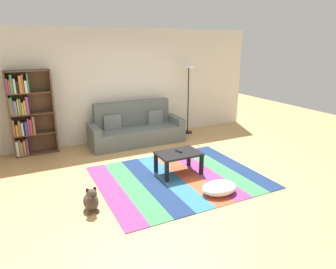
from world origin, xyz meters
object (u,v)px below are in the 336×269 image
at_px(dog, 91,200).
at_px(tv_remote, 179,151).
at_px(pouf, 219,188).
at_px(standing_lamp, 189,74).
at_px(couch, 136,129).
at_px(bookshelf, 27,113).
at_px(coffee_table, 179,156).

relative_size(dog, tv_remote, 2.65).
xyz_separation_m(pouf, tv_remote, (-0.18, 1.05, 0.32)).
bearing_deg(dog, pouf, -12.33).
height_order(standing_lamp, tv_remote, standing_lamp).
height_order(dog, tv_remote, tv_remote).
relative_size(couch, bookshelf, 1.24).
distance_m(bookshelf, dog, 3.09).
bearing_deg(bookshelf, pouf, -51.89).
relative_size(bookshelf, standing_lamp, 0.97).
bearing_deg(standing_lamp, pouf, -111.57).
height_order(pouf, dog, dog).
bearing_deg(tv_remote, standing_lamp, 42.73).
bearing_deg(pouf, couch, 95.15).
height_order(couch, standing_lamp, standing_lamp).
distance_m(couch, bookshelf, 2.44).
bearing_deg(bookshelf, standing_lamp, -1.69).
relative_size(couch, coffee_table, 2.83).
bearing_deg(standing_lamp, couch, -173.88).
bearing_deg(bookshelf, coffee_table, -44.26).
xyz_separation_m(couch, coffee_table, (0.06, -2.07, 0.01)).
distance_m(coffee_table, pouf, 1.05).
bearing_deg(standing_lamp, dog, -139.32).
relative_size(coffee_table, pouf, 1.32).
xyz_separation_m(couch, pouf, (0.28, -3.07, -0.23)).
bearing_deg(dog, coffee_table, 17.83).
distance_m(bookshelf, coffee_table, 3.42).
bearing_deg(couch, standing_lamp, 6.12).
relative_size(couch, standing_lamp, 1.19).
relative_size(bookshelf, tv_remote, 12.19).
bearing_deg(bookshelf, dog, -77.50).
xyz_separation_m(coffee_table, standing_lamp, (1.50, 2.24, 1.23)).
distance_m(couch, standing_lamp, 2.00).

